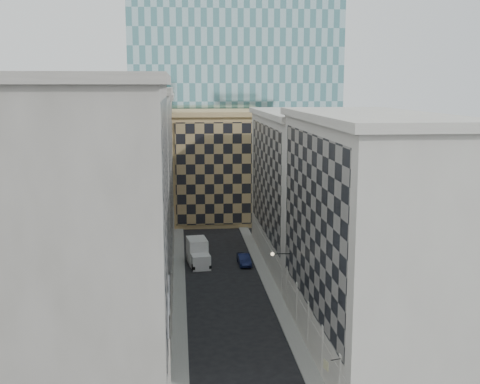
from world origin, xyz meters
TOP-DOWN VIEW (x-y plane):
  - sidewalk_west at (-5.25, 30.00)m, footprint 1.50×100.00m
  - sidewalk_east at (5.25, 30.00)m, footprint 1.50×100.00m
  - bldg_left_a at (-10.88, 11.00)m, footprint 10.80×22.80m
  - bldg_left_b at (-10.88, 33.00)m, footprint 10.80×22.80m
  - bldg_left_c at (-10.88, 55.00)m, footprint 10.80×22.80m
  - bldg_right_a at (10.88, 15.00)m, footprint 10.80×26.80m
  - bldg_right_b at (10.89, 42.00)m, footprint 10.80×28.80m
  - tan_block at (2.00, 67.90)m, footprint 16.80×14.80m
  - church_tower at (0.00, 82.00)m, footprint 7.20×7.20m
  - flagpoles_left at (-5.90, 6.00)m, footprint 0.10×6.33m
  - bracket_lamp at (4.38, 24.00)m, footprint 1.98×0.36m
  - box_truck at (-2.75, 41.67)m, footprint 3.10×6.15m
  - dark_car at (3.16, 40.84)m, footprint 1.61×4.34m
  - shop_sign at (4.97, 4.32)m, footprint 1.19×0.67m

SIDE VIEW (x-z plane):
  - sidewalk_west at x=-5.25m, z-range 0.00..0.15m
  - sidewalk_east at x=5.25m, z-range 0.00..0.15m
  - dark_car at x=3.16m, z-range 0.00..1.42m
  - box_truck at x=-2.75m, z-range -0.21..3.03m
  - shop_sign at x=4.97m, z-range 3.46..4.22m
  - bracket_lamp at x=4.38m, z-range 6.02..6.38m
  - flagpoles_left at x=-5.90m, z-range 6.83..9.17m
  - tan_block at x=2.00m, z-range 0.04..18.84m
  - bldg_right_b at x=10.89m, z-range 0.00..19.70m
  - bldg_right_a at x=10.88m, z-range -0.03..20.67m
  - bldg_left_c at x=-10.88m, z-range -0.02..21.68m
  - bldg_left_b at x=-10.88m, z-range -0.03..22.67m
  - bldg_left_a at x=-10.88m, z-range -0.03..23.67m
  - church_tower at x=0.00m, z-range 1.20..52.70m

